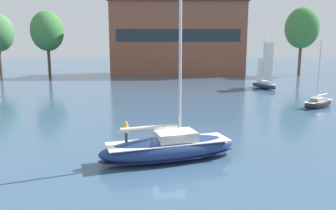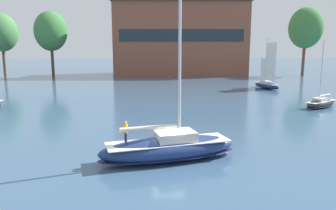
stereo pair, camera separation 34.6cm
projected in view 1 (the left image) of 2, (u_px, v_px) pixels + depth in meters
name	position (u px, v px, depth m)	size (l,w,h in m)	color
ground_plane	(169.00, 160.00, 25.41)	(400.00, 400.00, 0.00)	#385675
waterfront_building	(177.00, 38.00, 97.74)	(39.41, 16.34, 21.48)	brown
tree_shore_center	(302.00, 28.00, 92.78)	(9.38, 9.38, 19.30)	brown
tree_shore_right	(47.00, 31.00, 87.07)	(8.61, 8.61, 17.71)	#4C3828
sailboat_main	(169.00, 147.00, 25.24)	(11.34, 6.01, 15.00)	navy
sailboat_moored_near_marina	(264.00, 84.00, 67.26)	(4.41, 7.68, 10.19)	navy
sailboat_moored_mid_channel	(318.00, 103.00, 46.83)	(6.61, 5.62, 9.40)	#232328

